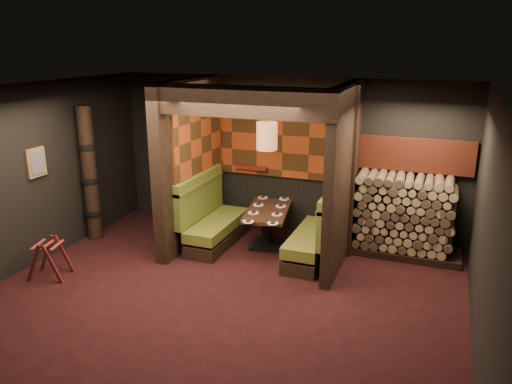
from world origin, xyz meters
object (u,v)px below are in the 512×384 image
object	(u,v)px
pendant_lamp	(267,136)
luggage_rack	(49,257)
firewood_stack	(409,217)
dining_table	(267,222)
booth_bench_left	(212,222)
booth_bench_right	(317,236)
totem_column	(90,175)

from	to	relation	value
pendant_lamp	luggage_rack	xyz separation A→B (m)	(-2.67, -2.24, -1.64)
pendant_lamp	firewood_stack	size ratio (longest dim) A/B	0.65
dining_table	booth_bench_left	bearing A→B (deg)	-166.90
booth_bench_right	firewood_stack	distance (m)	1.55
booth_bench_left	pendant_lamp	size ratio (longest dim) A/B	1.43
booth_bench_left	booth_bench_right	size ratio (longest dim) A/B	1.00
totem_column	firewood_stack	distance (m)	5.50
pendant_lamp	firewood_stack	bearing A→B (deg)	12.97
booth_bench_right	firewood_stack	size ratio (longest dim) A/B	0.92
dining_table	luggage_rack	bearing A→B (deg)	-139.35
pendant_lamp	booth_bench_left	bearing A→B (deg)	-169.78
dining_table	luggage_rack	world-z (taller)	dining_table
booth_bench_right	firewood_stack	world-z (taller)	firewood_stack
luggage_rack	dining_table	bearing A→B (deg)	40.65
luggage_rack	firewood_stack	size ratio (longest dim) A/B	0.39
dining_table	totem_column	xyz separation A→B (m)	(-3.04, -0.77, 0.75)
booth_bench_right	totem_column	world-z (taller)	totem_column
booth_bench_right	luggage_rack	bearing A→B (deg)	-150.18
booth_bench_left	booth_bench_right	xyz separation A→B (m)	(1.89, 0.00, 0.00)
firewood_stack	totem_column	bearing A→B (deg)	-166.81
luggage_rack	totem_column	world-z (taller)	totem_column
pendant_lamp	luggage_rack	distance (m)	3.85
booth_bench_left	luggage_rack	xyz separation A→B (m)	(-1.72, -2.07, -0.08)
booth_bench_right	totem_column	xyz separation A→B (m)	(-3.98, -0.55, 0.79)
booth_bench_right	luggage_rack	distance (m)	4.16
pendant_lamp	dining_table	bearing A→B (deg)	90.00
dining_table	totem_column	world-z (taller)	totem_column
booth_bench_left	pendant_lamp	xyz separation A→B (m)	(0.95, 0.17, 1.56)
pendant_lamp	totem_column	distance (m)	3.22
booth_bench_left	dining_table	distance (m)	0.98
pendant_lamp	firewood_stack	world-z (taller)	pendant_lamp
luggage_rack	totem_column	size ratio (longest dim) A/B	0.28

